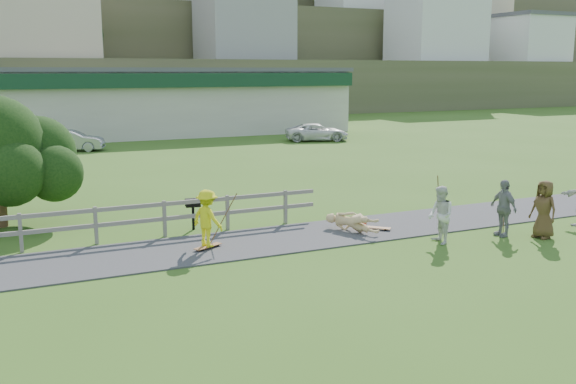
% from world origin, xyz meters
% --- Properties ---
extents(ground, '(260.00, 260.00, 0.00)m').
position_xyz_m(ground, '(0.00, 0.00, 0.00)').
color(ground, '#3A621C').
rests_on(ground, ground).
extents(path, '(34.00, 3.00, 0.04)m').
position_xyz_m(path, '(0.00, 1.50, 0.02)').
color(path, '#38373A').
rests_on(path, ground).
extents(fence, '(15.05, 0.10, 1.10)m').
position_xyz_m(fence, '(-4.62, 3.30, 0.72)').
color(fence, '#5F5B54').
rests_on(fence, ground).
extents(strip_mall, '(32.50, 10.75, 5.10)m').
position_xyz_m(strip_mall, '(4.00, 34.94, 2.58)').
color(strip_mall, '#BDB5A6').
rests_on(strip_mall, ground).
extents(hillside, '(220.00, 67.00, 47.50)m').
position_xyz_m(hillside, '(0.00, 91.31, 14.41)').
color(hillside, '#4D5331').
rests_on(hillside, ground).
extents(skater_rider, '(1.00, 1.19, 1.60)m').
position_xyz_m(skater_rider, '(-1.28, 1.37, 0.80)').
color(skater_rider, yellow).
rests_on(skater_rider, ground).
extents(skater_fallen, '(1.85, 1.14, 0.67)m').
position_xyz_m(skater_fallen, '(3.34, 1.32, 0.33)').
color(skater_fallen, '#DBB779').
rests_on(skater_fallen, ground).
extents(spectator_a, '(0.79, 0.93, 1.68)m').
position_xyz_m(spectator_a, '(5.00, -0.83, 0.84)').
color(spectator_a, silver).
rests_on(spectator_a, ground).
extents(spectator_b, '(0.42, 1.01, 1.73)m').
position_xyz_m(spectator_b, '(7.26, -0.92, 0.86)').
color(spectator_b, gray).
rests_on(spectator_b, ground).
extents(spectator_c, '(0.66, 0.92, 1.74)m').
position_xyz_m(spectator_c, '(8.18, -1.62, 0.87)').
color(spectator_c, '#513A20').
rests_on(spectator_c, ground).
extents(car_silver, '(4.18, 2.54, 1.30)m').
position_xyz_m(car_silver, '(-2.02, 26.05, 0.65)').
color(car_silver, gray).
rests_on(car_silver, ground).
extents(car_white, '(4.82, 3.30, 1.23)m').
position_xyz_m(car_white, '(14.40, 24.77, 0.61)').
color(car_white, white).
rests_on(car_white, ground).
extents(bbq, '(0.50, 0.41, 0.98)m').
position_xyz_m(bbq, '(-0.97, 3.77, 0.49)').
color(bbq, black).
rests_on(bbq, ground).
extents(longboard_rider, '(0.91, 0.60, 0.10)m').
position_xyz_m(longboard_rider, '(-1.28, 1.37, 0.05)').
color(longboard_rider, brown).
rests_on(longboard_rider, ground).
extents(longboard_fallen, '(0.83, 0.84, 0.11)m').
position_xyz_m(longboard_fallen, '(4.14, 1.22, 0.05)').
color(longboard_fallen, brown).
rests_on(longboard_fallen, ground).
extents(helmet, '(0.26, 0.26, 0.26)m').
position_xyz_m(helmet, '(3.94, 1.67, 0.13)').
color(helmet, '#B50B05').
rests_on(helmet, ground).
extents(pole_rider, '(0.03, 0.03, 1.69)m').
position_xyz_m(pole_rider, '(-0.68, 1.77, 0.85)').
color(pole_rider, brown).
rests_on(pole_rider, ground).
extents(pole_spec_left, '(0.03, 0.03, 1.93)m').
position_xyz_m(pole_spec_left, '(5.30, -0.38, 0.96)').
color(pole_spec_left, brown).
rests_on(pole_spec_left, ground).
extents(pole_spec_right, '(0.03, 0.03, 1.67)m').
position_xyz_m(pole_spec_right, '(7.50, -0.72, 0.84)').
color(pole_spec_right, brown).
rests_on(pole_spec_right, ground).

